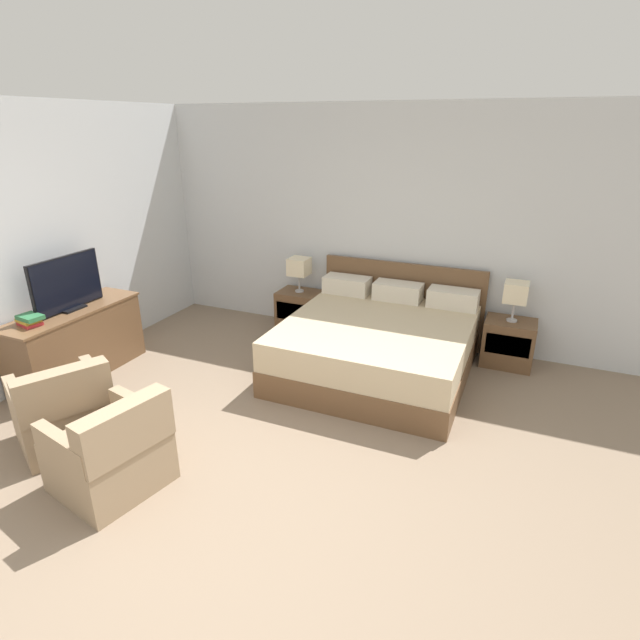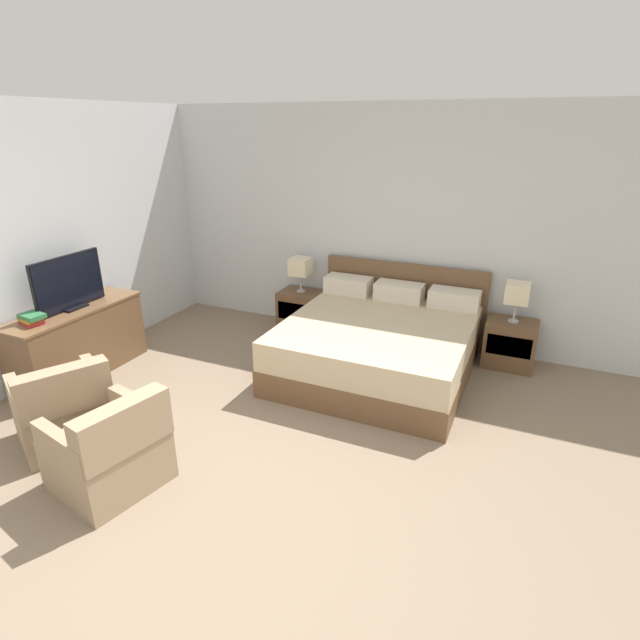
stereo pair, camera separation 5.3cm
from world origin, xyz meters
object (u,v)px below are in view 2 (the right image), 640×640
Objects in this scene: table_lamp_left at (301,267)px; armchair_by_window at (64,411)px; nightstand_left at (301,311)px; book_blue_cover at (30,319)px; book_red_cover at (32,322)px; bed at (379,344)px; nightstand_right at (510,344)px; tv at (69,283)px; book_small_top at (32,316)px; dresser at (78,340)px; armchair_companion at (110,452)px; table_lamp_right at (517,293)px.

table_lamp_left is 3.12m from armchair_by_window.
book_blue_cover is (-1.61, -2.49, 0.52)m from nightstand_left.
bed is at bearing 31.82° from book_red_cover.
table_lamp_left is at bearing 179.97° from nightstand_right.
bed is 2.46× the size of tv.
nightstand_right is at bearing 31.02° from book_blue_cover.
book_small_top is (0.01, -0.47, -0.18)m from tv.
armchair_companion is (1.65, -1.20, -0.09)m from dresser.
armchair_by_window is 1.13× the size of armchair_companion.
armchair_by_window is (0.86, -0.49, -0.53)m from book_small_top.
tv is at bearing 143.41° from armchair_companion.
nightstand_left is 2.60m from dresser.
book_small_top is 1.12m from armchair_by_window.
armchair_by_window reaches higher than dresser.
bed is at bearing 24.69° from tv.
table_lamp_right is at bearing 31.25° from book_small_top.
armchair_by_window is (-3.25, -2.98, 0.03)m from nightstand_right.
book_blue_cover reaches higher than dresser.
table_lamp_right is at bearing 0.03° from nightstand_left.
nightstand_left and nightstand_right have the same top height.
book_blue_cover is (-4.14, -2.49, 0.52)m from nightstand_right.
book_red_cover is 1.11m from armchair_by_window.
book_blue_cover reaches higher than nightstand_left.
tv is at bearing -153.82° from nightstand_right.
nightstand_right is 2.44× the size of book_blue_cover.
armchair_by_window is 0.82m from armchair_companion.
book_small_top is at bearing -147.98° from bed.
armchair_companion is (-1.21, -2.54, -0.03)m from bed.
nightstand_left is at bearing 57.62° from book_small_top.
nightstand_right is at bearing 0.00° from nightstand_left.
tv is (-2.86, -1.31, 0.69)m from bed.
tv reaches higher than book_red_cover.
armchair_companion is (-2.47, -3.25, 0.03)m from nightstand_right.
table_lamp_left is 0.47× the size of armchair_by_window.
armchair_by_window is at bearing -137.44° from nightstand_right.
armchair_by_window is (0.87, -0.96, -0.71)m from tv.
tv reaches higher than book_blue_cover.
nightstand_left is at bearing 90.96° from armchair_companion.
tv reaches higher than dresser.
table_lamp_right is (2.53, 0.00, 0.58)m from nightstand_left.
nightstand_left is 0.58m from table_lamp_left.
book_red_cover is (-0.01, -0.47, -0.25)m from tv.
book_blue_cover reaches higher than armchair_by_window.
table_lamp_right is (0.00, 0.00, 0.58)m from nightstand_right.
book_blue_cover is at bearing -92.71° from tv.
book_small_top reaches higher than dresser.
book_blue_cover is at bearing -122.94° from table_lamp_left.
table_lamp_right is 4.62m from dresser.
tv reaches higher than nightstand_left.
book_red_cover is (-4.13, -2.49, 0.49)m from nightstand_right.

